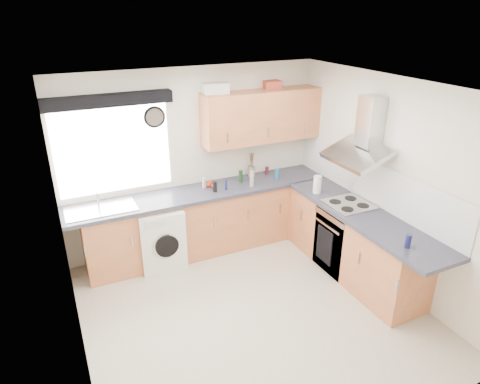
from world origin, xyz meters
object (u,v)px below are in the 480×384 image
upper_cabinets (262,116)px  extractor_hood (363,137)px  washing_machine (161,236)px  oven (345,238)px

upper_cabinets → extractor_hood: bearing=-63.9°
upper_cabinets → washing_machine: upper_cabinets is taller
oven → washing_machine: size_ratio=1.02×
oven → washing_machine: bearing=152.8°
washing_machine → oven: bearing=-21.6°
extractor_hood → washing_machine: extractor_hood is taller
oven → extractor_hood: bearing=-0.0°
extractor_hood → upper_cabinets: size_ratio=0.46×
washing_machine → upper_cabinets: bearing=13.6°
extractor_hood → washing_machine: bearing=153.9°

